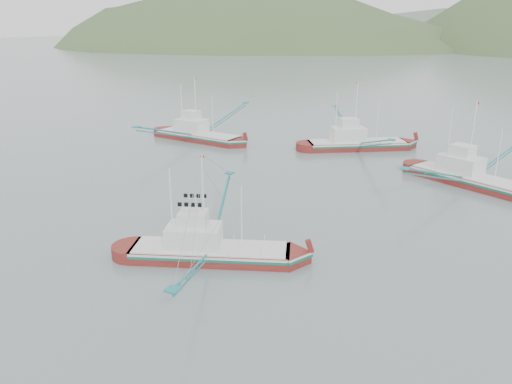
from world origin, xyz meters
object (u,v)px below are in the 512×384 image
at_px(bg_boat_right, 471,167).
at_px(bg_boat_left, 198,130).
at_px(bg_boat_far, 357,134).
at_px(main_boat, 208,238).

distance_m(bg_boat_right, bg_boat_left, 43.26).
xyz_separation_m(bg_boat_far, bg_boat_left, (-25.63, -5.34, -0.60)).
bearing_deg(bg_boat_far, main_boat, -123.24).
relative_size(bg_boat_far, bg_boat_left, 0.92).
height_order(bg_boat_far, bg_boat_left, bg_boat_far).
relative_size(main_boat, bg_boat_right, 0.92).
height_order(main_boat, bg_boat_right, bg_boat_right).
xyz_separation_m(main_boat, bg_boat_far, (1.19, 43.21, 0.42)).
relative_size(main_boat, bg_boat_far, 0.91).
distance_m(bg_boat_far, bg_boat_right, 20.93).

